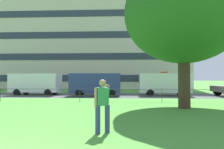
{
  "coord_description": "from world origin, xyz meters",
  "views": [
    {
      "loc": [
        3.08,
        -4.07,
        1.75
      ],
      "look_at": [
        2.6,
        6.53,
        1.96
      ],
      "focal_mm": 32.04,
      "sensor_mm": 36.0,
      "label": 1
    }
  ],
  "objects_px": {
    "panel_van_far_left": "(164,83)",
    "apartment_building_background": "(91,42)",
    "person_thrower": "(102,104)",
    "frisbee": "(164,72)",
    "panel_van_left": "(95,83)",
    "tree_large_lawn": "(179,13)",
    "panel_van_center": "(36,83)"
  },
  "relations": [
    {
      "from": "panel_van_far_left",
      "to": "apartment_building_background",
      "type": "xyz_separation_m",
      "value": [
        -10.43,
        19.03,
        7.81
      ]
    },
    {
      "from": "person_thrower",
      "to": "frisbee",
      "type": "bearing_deg",
      "value": 26.18
    },
    {
      "from": "frisbee",
      "to": "panel_van_far_left",
      "type": "bearing_deg",
      "value": 77.8
    },
    {
      "from": "panel_van_left",
      "to": "tree_large_lawn",
      "type": "bearing_deg",
      "value": -52.57
    },
    {
      "from": "panel_van_center",
      "to": "apartment_building_background",
      "type": "distance_m",
      "value": 20.68
    },
    {
      "from": "panel_van_far_left",
      "to": "apartment_building_background",
      "type": "bearing_deg",
      "value": 118.72
    },
    {
      "from": "panel_van_center",
      "to": "panel_van_far_left",
      "type": "relative_size",
      "value": 1.0
    },
    {
      "from": "apartment_building_background",
      "to": "frisbee",
      "type": "bearing_deg",
      "value": -76.58
    },
    {
      "from": "tree_large_lawn",
      "to": "frisbee",
      "type": "distance_m",
      "value": 6.25
    },
    {
      "from": "frisbee",
      "to": "tree_large_lawn",
      "type": "bearing_deg",
      "value": 67.58
    },
    {
      "from": "person_thrower",
      "to": "apartment_building_background",
      "type": "relative_size",
      "value": 0.05
    },
    {
      "from": "person_thrower",
      "to": "frisbee",
      "type": "height_order",
      "value": "frisbee"
    },
    {
      "from": "frisbee",
      "to": "apartment_building_background",
      "type": "bearing_deg",
      "value": 103.42
    },
    {
      "from": "tree_large_lawn",
      "to": "panel_van_left",
      "type": "distance_m",
      "value": 10.94
    },
    {
      "from": "panel_van_center",
      "to": "panel_van_left",
      "type": "relative_size",
      "value": 1.0
    },
    {
      "from": "person_thrower",
      "to": "panel_van_left",
      "type": "xyz_separation_m",
      "value": [
        -1.98,
        13.66,
        0.34
      ]
    },
    {
      "from": "person_thrower",
      "to": "apartment_building_background",
      "type": "distance_m",
      "value": 34.47
    },
    {
      "from": "tree_large_lawn",
      "to": "apartment_building_background",
      "type": "relative_size",
      "value": 0.24
    },
    {
      "from": "tree_large_lawn",
      "to": "panel_van_center",
      "type": "height_order",
      "value": "tree_large_lawn"
    },
    {
      "from": "tree_large_lawn",
      "to": "panel_van_far_left",
      "type": "bearing_deg",
      "value": 83.92
    },
    {
      "from": "frisbee",
      "to": "panel_van_left",
      "type": "relative_size",
      "value": 0.07
    },
    {
      "from": "panel_van_left",
      "to": "apartment_building_background",
      "type": "distance_m",
      "value": 21.18
    },
    {
      "from": "tree_large_lawn",
      "to": "frisbee",
      "type": "height_order",
      "value": "tree_large_lawn"
    },
    {
      "from": "tree_large_lawn",
      "to": "panel_van_left",
      "type": "relative_size",
      "value": 1.71
    },
    {
      "from": "person_thrower",
      "to": "frisbee",
      "type": "relative_size",
      "value": 4.84
    },
    {
      "from": "tree_large_lawn",
      "to": "person_thrower",
      "type": "bearing_deg",
      "value": -125.68
    },
    {
      "from": "tree_large_lawn",
      "to": "frisbee",
      "type": "bearing_deg",
      "value": -112.42
    },
    {
      "from": "tree_large_lawn",
      "to": "panel_van_left",
      "type": "height_order",
      "value": "tree_large_lawn"
    },
    {
      "from": "panel_van_far_left",
      "to": "apartment_building_background",
      "type": "distance_m",
      "value": 23.06
    },
    {
      "from": "panel_van_far_left",
      "to": "person_thrower",
      "type": "bearing_deg",
      "value": -109.59
    },
    {
      "from": "apartment_building_background",
      "to": "panel_van_far_left",
      "type": "bearing_deg",
      "value": -61.28
    },
    {
      "from": "tree_large_lawn",
      "to": "panel_van_left",
      "type": "bearing_deg",
      "value": 127.43
    }
  ]
}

